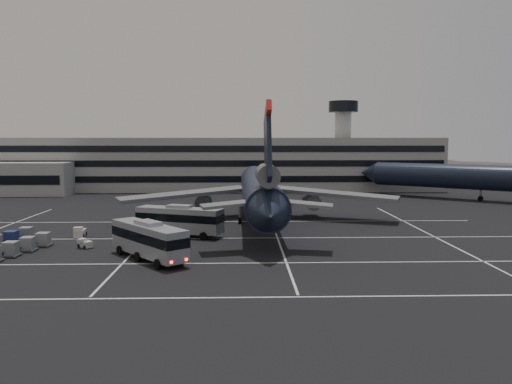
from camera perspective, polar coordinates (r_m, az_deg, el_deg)
The scene contains 11 objects.
ground at distance 65.47m, azimuth -7.88°, elevation -5.97°, with size 260.00×260.00×0.00m, color black.
lane_markings at distance 66.08m, azimuth -6.99°, elevation -5.84°, with size 90.00×55.62×0.01m.
terminal at distance 135.34m, azimuth -5.89°, elevation 3.18°, with size 125.00×26.00×24.00m.
hills at distance 235.31m, azimuth 1.04°, elevation -0.24°, with size 352.00×180.00×44.00m.
trijet_main at distance 81.65m, azimuth 0.37°, elevation 0.19°, with size 47.46×57.50×18.08m.
trijet_far at distance 120.53m, azimuth 24.82°, elevation 1.60°, with size 48.99×40.14×18.08m.
bus_near at distance 57.66m, azimuth -12.17°, elevation -5.22°, with size 10.22×11.49×4.43m.
bus_far at distance 70.85m, azimuth -8.73°, elevation -3.08°, with size 12.71×7.18×4.42m.
tug_a at distance 73.74m, azimuth -19.49°, elevation -4.38°, with size 1.59×2.44×1.49m.
tug_b at distance 66.31m, azimuth -18.89°, elevation -5.60°, with size 2.19×2.14×1.23m.
uld_cluster at distance 68.02m, azimuth -26.73°, elevation -5.36°, with size 9.26×14.90×1.78m.
Camera 1 is at (7.13, -63.66, 13.51)m, focal length 35.00 mm.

